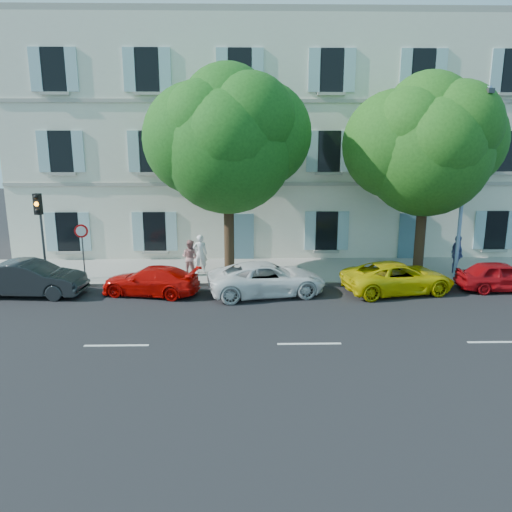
{
  "coord_description": "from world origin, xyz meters",
  "views": [
    {
      "loc": [
        -1.99,
        -18.47,
        6.31
      ],
      "look_at": [
        -1.53,
        2.0,
        1.4
      ],
      "focal_mm": 35.0,
      "sensor_mm": 36.0,
      "label": 1
    }
  ],
  "objects_px": {
    "car_red_hatchback": "(502,276)",
    "pedestrian_a": "(200,254)",
    "street_lamp": "(466,175)",
    "car_white_coupe": "(267,279)",
    "car_yellow_supercar": "(398,277)",
    "road_sign": "(82,240)",
    "car_red_coupe": "(151,281)",
    "tree_left": "(228,147)",
    "tree_right": "(427,152)",
    "car_dark_sedan": "(31,279)",
    "pedestrian_b": "(190,257)",
    "traffic_light": "(40,218)",
    "pedestrian_c": "(457,254)"
  },
  "relations": [
    {
      "from": "tree_left",
      "to": "road_sign",
      "type": "height_order",
      "value": "tree_left"
    },
    {
      "from": "tree_left",
      "to": "tree_right",
      "type": "height_order",
      "value": "tree_left"
    },
    {
      "from": "car_red_coupe",
      "to": "tree_right",
      "type": "height_order",
      "value": "tree_right"
    },
    {
      "from": "tree_right",
      "to": "pedestrian_b",
      "type": "height_order",
      "value": "tree_right"
    },
    {
      "from": "car_red_coupe",
      "to": "tree_right",
      "type": "bearing_deg",
      "value": 112.44
    },
    {
      "from": "traffic_light",
      "to": "street_lamp",
      "type": "bearing_deg",
      "value": -0.3
    },
    {
      "from": "car_red_coupe",
      "to": "tree_right",
      "type": "distance_m",
      "value": 12.98
    },
    {
      "from": "car_red_hatchback",
      "to": "street_lamp",
      "type": "relative_size",
      "value": 0.45
    },
    {
      "from": "traffic_light",
      "to": "road_sign",
      "type": "relative_size",
      "value": 1.52
    },
    {
      "from": "car_yellow_supercar",
      "to": "road_sign",
      "type": "distance_m",
      "value": 13.48
    },
    {
      "from": "traffic_light",
      "to": "pedestrian_b",
      "type": "relative_size",
      "value": 2.35
    },
    {
      "from": "car_red_coupe",
      "to": "car_white_coupe",
      "type": "distance_m",
      "value": 4.76
    },
    {
      "from": "street_lamp",
      "to": "pedestrian_b",
      "type": "xyz_separation_m",
      "value": [
        -11.91,
        0.95,
        -3.76
      ]
    },
    {
      "from": "tree_right",
      "to": "traffic_light",
      "type": "height_order",
      "value": "tree_right"
    },
    {
      "from": "car_red_coupe",
      "to": "traffic_light",
      "type": "bearing_deg",
      "value": -96.1
    },
    {
      "from": "car_white_coupe",
      "to": "pedestrian_b",
      "type": "height_order",
      "value": "pedestrian_b"
    },
    {
      "from": "tree_left",
      "to": "road_sign",
      "type": "relative_size",
      "value": 3.54
    },
    {
      "from": "tree_right",
      "to": "pedestrian_c",
      "type": "bearing_deg",
      "value": 6.08
    },
    {
      "from": "pedestrian_b",
      "to": "car_white_coupe",
      "type": "bearing_deg",
      "value": 168.02
    },
    {
      "from": "car_red_coupe",
      "to": "car_red_hatchback",
      "type": "distance_m",
      "value": 14.61
    },
    {
      "from": "street_lamp",
      "to": "road_sign",
      "type": "bearing_deg",
      "value": 179.92
    },
    {
      "from": "road_sign",
      "to": "pedestrian_b",
      "type": "xyz_separation_m",
      "value": [
        4.5,
        0.92,
        -1.0
      ]
    },
    {
      "from": "car_yellow_supercar",
      "to": "tree_left",
      "type": "distance_m",
      "value": 9.02
    },
    {
      "from": "car_white_coupe",
      "to": "pedestrian_b",
      "type": "distance_m",
      "value": 4.25
    },
    {
      "from": "car_red_coupe",
      "to": "tree_right",
      "type": "relative_size",
      "value": 0.47
    },
    {
      "from": "car_white_coupe",
      "to": "pedestrian_b",
      "type": "xyz_separation_m",
      "value": [
        -3.4,
        2.54,
        0.3
      ]
    },
    {
      "from": "tree_left",
      "to": "pedestrian_b",
      "type": "distance_m",
      "value": 5.25
    },
    {
      "from": "road_sign",
      "to": "car_red_coupe",
      "type": "bearing_deg",
      "value": -25.68
    },
    {
      "from": "car_red_coupe",
      "to": "pedestrian_b",
      "type": "relative_size",
      "value": 2.45
    },
    {
      "from": "car_dark_sedan",
      "to": "tree_right",
      "type": "relative_size",
      "value": 0.51
    },
    {
      "from": "car_red_hatchback",
      "to": "pedestrian_b",
      "type": "height_order",
      "value": "pedestrian_b"
    },
    {
      "from": "car_yellow_supercar",
      "to": "tree_right",
      "type": "xyz_separation_m",
      "value": [
        1.56,
        2.13,
        5.01
      ]
    },
    {
      "from": "street_lamp",
      "to": "pedestrian_c",
      "type": "relative_size",
      "value": 4.5
    },
    {
      "from": "car_red_hatchback",
      "to": "pedestrian_b",
      "type": "distance_m",
      "value": 13.44
    },
    {
      "from": "car_red_hatchback",
      "to": "tree_left",
      "type": "xyz_separation_m",
      "value": [
        -11.45,
        1.94,
        5.26
      ]
    },
    {
      "from": "tree_left",
      "to": "car_white_coupe",
      "type": "bearing_deg",
      "value": -54.64
    },
    {
      "from": "tree_left",
      "to": "tree_right",
      "type": "relative_size",
      "value": 1.04
    },
    {
      "from": "pedestrian_c",
      "to": "tree_right",
      "type": "bearing_deg",
      "value": 95.72
    },
    {
      "from": "car_yellow_supercar",
      "to": "car_red_hatchback",
      "type": "bearing_deg",
      "value": -98.88
    },
    {
      "from": "car_white_coupe",
      "to": "street_lamp",
      "type": "xyz_separation_m",
      "value": [
        8.51,
        1.59,
        4.06
      ]
    },
    {
      "from": "car_red_hatchback",
      "to": "pedestrian_c",
      "type": "bearing_deg",
      "value": 25.82
    },
    {
      "from": "car_yellow_supercar",
      "to": "car_red_hatchback",
      "type": "distance_m",
      "value": 4.42
    },
    {
      "from": "car_red_coupe",
      "to": "road_sign",
      "type": "relative_size",
      "value": 1.59
    },
    {
      "from": "pedestrian_a",
      "to": "street_lamp",
      "type": "bearing_deg",
      "value": 166.83
    },
    {
      "from": "car_dark_sedan",
      "to": "pedestrian_b",
      "type": "relative_size",
      "value": 2.66
    },
    {
      "from": "tree_right",
      "to": "street_lamp",
      "type": "relative_size",
      "value": 1.06
    },
    {
      "from": "tree_left",
      "to": "road_sign",
      "type": "bearing_deg",
      "value": -174.24
    },
    {
      "from": "car_yellow_supercar",
      "to": "car_red_hatchback",
      "type": "xyz_separation_m",
      "value": [
        4.42,
        0.15,
        -0.02
      ]
    },
    {
      "from": "car_red_hatchback",
      "to": "pedestrian_a",
      "type": "relative_size",
      "value": 2.03
    },
    {
      "from": "car_white_coupe",
      "to": "car_yellow_supercar",
      "type": "distance_m",
      "value": 5.44
    }
  ]
}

